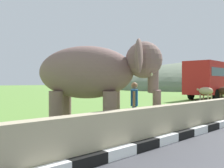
% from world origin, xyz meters
% --- Properties ---
extents(striped_curb, '(16.20, 0.20, 0.24)m').
position_xyz_m(striped_curb, '(-0.35, 3.79, 0.12)').
color(striped_curb, white).
rests_on(striped_curb, ground_plane).
extents(barrier_parapet, '(28.00, 0.36, 1.00)m').
position_xyz_m(barrier_parapet, '(2.00, 4.09, 0.50)').
color(barrier_parapet, tan).
rests_on(barrier_parapet, ground_plane).
extents(elephant, '(3.70, 3.92, 2.94)m').
position_xyz_m(elephant, '(2.39, 6.16, 1.93)').
color(elephant, '#7D5E58').
rests_on(elephant, ground_plane).
extents(person_handler, '(0.56, 0.47, 1.66)m').
position_xyz_m(person_handler, '(3.90, 5.87, 0.93)').
color(person_handler, navy).
rests_on(person_handler, ground_plane).
extents(bus_red, '(9.40, 3.11, 3.50)m').
position_xyz_m(bus_red, '(22.13, 10.98, 2.08)').
color(bus_red, '#B21E1E').
rests_on(bus_red, ground_plane).
extents(cow_near, '(1.09, 1.91, 1.23)m').
position_xyz_m(cow_near, '(17.33, 9.67, 0.87)').
color(cow_near, tan).
rests_on(cow_near, ground_plane).
extents(hill_east, '(45.62, 36.49, 12.42)m').
position_xyz_m(hill_east, '(55.00, 28.76, 0.00)').
color(hill_east, '#63705A').
rests_on(hill_east, ground_plane).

